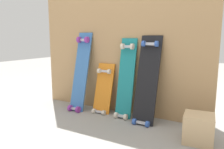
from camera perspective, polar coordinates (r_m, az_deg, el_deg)
ground_plane at (r=2.44m, az=0.82°, el=-9.80°), size 12.00×12.00×0.00m
plywood_wall_panel at (r=2.36m, az=1.69°, el=8.58°), size 1.96×0.04×1.54m
skateboard_blue at (r=2.49m, az=-8.24°, el=0.05°), size 0.18×0.29×0.93m
skateboard_orange at (r=2.40m, az=-2.32°, el=-4.45°), size 0.20×0.21×0.60m
skateboard_teal at (r=2.23m, az=3.56°, el=-1.79°), size 0.17×0.23×0.87m
skateboard_black at (r=2.11m, az=9.04°, el=-2.23°), size 0.21×0.29×0.90m
wooden_crate at (r=1.87m, az=21.61°, el=-12.91°), size 0.24×0.24×0.22m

